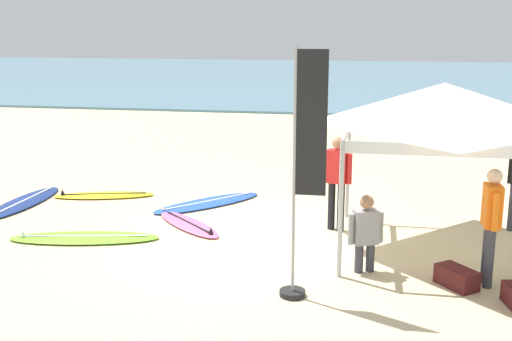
{
  "coord_description": "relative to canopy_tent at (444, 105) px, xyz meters",
  "views": [
    {
      "loc": [
        1.84,
        -10.3,
        3.68
      ],
      "look_at": [
        -0.17,
        1.02,
        1.0
      ],
      "focal_mm": 44.82,
      "sensor_mm": 36.0,
      "label": 1
    }
  ],
  "objects": [
    {
      "name": "sea",
      "position": [
        -3.01,
        33.31,
        -2.34
      ],
      "size": [
        80.0,
        36.0,
        0.1
      ],
      "primitive_type": "cube",
      "color": "#568499",
      "rests_on": "ground"
    },
    {
      "name": "person_orange",
      "position": [
        0.58,
        -1.45,
        -1.4
      ],
      "size": [
        0.23,
        0.55,
        1.71
      ],
      "color": "#383842",
      "rests_on": "ground"
    },
    {
      "name": "banner_flag",
      "position": [
        -1.99,
        -2.32,
        -0.81
      ],
      "size": [
        0.6,
        0.36,
        3.4
      ],
      "color": "#99999E",
      "rests_on": "ground"
    },
    {
      "name": "gear_bag_near_tent",
      "position": [
        0.16,
        -1.6,
        -2.25
      ],
      "size": [
        0.62,
        0.67,
        0.28
      ],
      "primitive_type": "cube",
      "rotation": [
        0.0,
        0.0,
        2.24
      ],
      "color": "#4C1919",
      "rests_on": "ground"
    },
    {
      "name": "person_red",
      "position": [
        -1.68,
        0.68,
        -1.4
      ],
      "size": [
        0.52,
        0.33,
        1.71
      ],
      "color": "black",
      "rests_on": "ground"
    },
    {
      "name": "ground_plane",
      "position": [
        -3.01,
        -0.15,
        -2.39
      ],
      "size": [
        80.0,
        80.0,
        0.0
      ],
      "primitive_type": "plane",
      "color": "beige"
    },
    {
      "name": "surfboard_yellow",
      "position": [
        -6.74,
        2.06,
        -2.35
      ],
      "size": [
        2.2,
        1.1,
        0.19
      ],
      "color": "yellow",
      "rests_on": "ground"
    },
    {
      "name": "surfboard_lime",
      "position": [
        -5.94,
        -0.64,
        -2.35
      ],
      "size": [
        2.67,
        1.18,
        0.19
      ],
      "color": "#7AD12D",
      "rests_on": "ground"
    },
    {
      "name": "surfboard_blue",
      "position": [
        -4.38,
        1.87,
        -2.35
      ],
      "size": [
        2.21,
        2.32,
        0.19
      ],
      "color": "blue",
      "rests_on": "ground"
    },
    {
      "name": "surfboard_navy",
      "position": [
        -8.15,
        1.25,
        -2.35
      ],
      "size": [
        0.78,
        2.53,
        0.19
      ],
      "color": "navy",
      "rests_on": "ground"
    },
    {
      "name": "surfboard_pink",
      "position": [
        -4.36,
        0.42,
        -2.35
      ],
      "size": [
        1.74,
        1.72,
        0.19
      ],
      "color": "pink",
      "rests_on": "ground"
    },
    {
      "name": "person_grey",
      "position": [
        -1.14,
        -1.26,
        -1.73
      ],
      "size": [
        0.52,
        0.34,
        1.2
      ],
      "color": "#383842",
      "rests_on": "ground"
    },
    {
      "name": "canopy_tent",
      "position": [
        0.0,
        0.0,
        0.0
      ],
      "size": [
        3.15,
        3.15,
        2.75
      ],
      "color": "#B7B7BC",
      "rests_on": "ground"
    }
  ]
}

